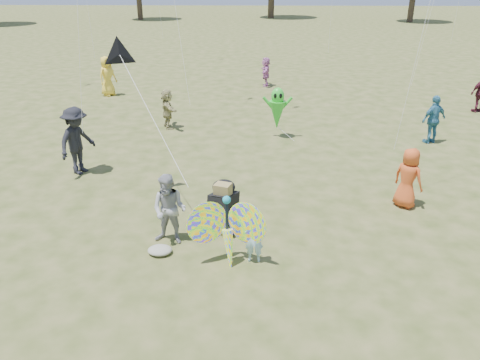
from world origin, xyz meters
The scene contains 14 objects.
ground centered at (0.00, 0.00, 0.00)m, with size 160.00×160.00×0.00m, color #51592B.
child_girl centered at (0.12, 0.03, 0.50)m, with size 0.36×0.24×0.99m, color #A0D0E3.
adult_man centered at (-1.63, 0.69, 0.77)m, with size 0.75×0.58×1.53m, color #939499.
grey_bag centered at (-1.79, 0.23, 0.08)m, with size 0.50×0.41×0.16m, color gray.
crowd_a centered at (3.79, 2.55, 0.74)m, with size 0.73×0.47×1.49m, color #D05121.
crowd_b centered at (-4.83, 4.37, 0.96)m, with size 1.24×0.71×1.92m, color black.
crowd_c centered at (6.01, 7.30, 0.80)m, with size 0.94×0.39×1.61m, color teal.
crowd_d centered at (-3.07, 8.66, 0.72)m, with size 1.33×0.42×1.43m, color #9C9460.
crowd_g centered at (-6.69, 13.54, 0.90)m, with size 0.88×0.57×1.79m, color yellow.
crowd_j centered at (0.63, 15.80, 0.71)m, with size 1.31×0.42×1.42m, color #B768A4.
jogging_stroller centered at (-0.56, 1.39, 0.61)m, with size 0.71×1.13×1.09m.
butterfly_kite centered at (-0.39, -0.03, 0.70)m, with size 1.74×0.75×1.63m.
delta_kite_rig centered at (-3.01, 3.07, 3.49)m, with size 2.25×2.62×2.69m.
alien_kite centered at (0.87, 7.69, 0.97)m, with size 1.12×0.69×1.74m.
Camera 1 is at (0.10, -7.80, 5.23)m, focal length 35.00 mm.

